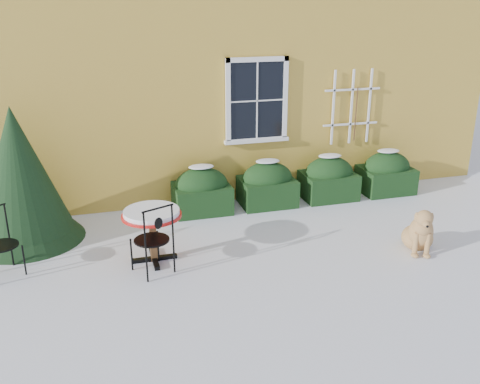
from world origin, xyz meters
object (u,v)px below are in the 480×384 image
object	(u,v)px
evergreen_shrub	(21,188)
dog	(420,233)
patio_chair_near	(153,239)
bistro_table	(152,219)
patio_chair_far	(0,243)

from	to	relation	value
evergreen_shrub	dog	bearing A→B (deg)	-20.14
patio_chair_near	bistro_table	bearing A→B (deg)	-118.49
patio_chair_far	dog	bearing A→B (deg)	-39.12
bistro_table	patio_chair_near	bearing A→B (deg)	-95.64
patio_chair_near	patio_chair_far	world-z (taller)	patio_chair_near
patio_chair_near	patio_chair_far	size ratio (longest dim) A/B	1.08
bistro_table	patio_chair_near	distance (m)	0.42
patio_chair_far	dog	distance (m)	6.37
dog	patio_chair_far	bearing A→B (deg)	-167.48
evergreen_shrub	patio_chair_far	size ratio (longest dim) A/B	2.24
evergreen_shrub	bistro_table	world-z (taller)	evergreen_shrub
dog	patio_chair_near	bearing A→B (deg)	-164.55
bistro_table	dog	xyz separation A→B (m)	(4.10, -0.85, -0.38)
evergreen_shrub	dog	xyz separation A→B (m)	(6.04, -2.21, -0.59)
patio_chair_far	patio_chair_near	bearing A→B (deg)	-44.65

